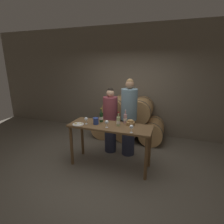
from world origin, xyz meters
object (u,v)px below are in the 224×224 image
tasting_table (110,132)px  person_left (110,120)px  bread_basket (131,123)px  wine_glass_far_left (86,119)px  wine_bottle_red (101,117)px  wine_glass_left (107,122)px  wine_glass_center (131,127)px  person_right (129,118)px  cheese_plate (78,124)px  blue_crock (96,121)px  wine_bottle_rose (125,119)px  wine_bottle_white (118,121)px

tasting_table → person_left: bearing=109.4°
bread_basket → wine_glass_far_left: wine_glass_far_left is taller
wine_bottle_red → wine_glass_left: size_ratio=2.06×
person_left → wine_glass_center: size_ratio=10.75×
person_right → cheese_plate: 1.18m
person_right → bread_basket: 0.46m
blue_crock → cheese_plate: bearing=-156.6°
wine_bottle_rose → blue_crock: 0.62m
blue_crock → wine_glass_center: size_ratio=0.91×
wine_glass_left → person_left: bearing=104.7°
tasting_table → bread_basket: bearing=23.9°
wine_bottle_red → wine_bottle_white: bearing=-15.6°
tasting_table → wine_bottle_red: wine_bottle_red is taller
person_right → wine_bottle_white: (-0.07, -0.58, 0.09)m
tasting_table → bread_basket: (0.39, 0.17, 0.19)m
person_left → wine_bottle_red: person_left is taller
cheese_plate → wine_glass_left: (0.62, 0.04, 0.10)m
tasting_table → wine_glass_left: wine_glass_left is taller
person_right → wine_bottle_rose: bearing=-88.0°
wine_bottle_rose → wine_glass_center: wine_bottle_rose is taller
tasting_table → wine_glass_center: size_ratio=11.47×
tasting_table → cheese_plate: 0.68m
wine_bottle_rose → blue_crock: bearing=-153.2°
cheese_plate → wine_bottle_red: bearing=40.1°
wine_bottle_white → cheese_plate: wine_bottle_white is taller
person_left → cheese_plate: person_left is taller
wine_glass_left → wine_bottle_red: bearing=129.8°
bread_basket → wine_bottle_white: bearing=-146.5°
person_right → wine_glass_left: 0.79m
wine_bottle_rose → cheese_plate: size_ratio=1.24×
wine_glass_left → wine_bottle_white: bearing=41.0°
bread_basket → wine_glass_far_left: size_ratio=1.21×
wine_bottle_red → wine_bottle_rose: (0.50, 0.10, -0.01)m
blue_crock → wine_glass_far_left: bearing=-164.4°
person_right → wine_glass_far_left: person_right is taller
wine_bottle_rose → cheese_plate: 0.99m
tasting_table → wine_glass_far_left: size_ratio=11.47×
person_left → person_right: bearing=-0.0°
person_right → wine_bottle_rose: size_ratio=6.27×
wine_bottle_red → wine_bottle_rose: 0.51m
wine_glass_far_left → wine_glass_center: same height
person_left → wine_glass_center: bearing=-49.6°
cheese_plate → wine_glass_far_left: size_ratio=1.57×
wine_glass_left → cheese_plate: bearing=-176.0°
wine_bottle_rose → wine_glass_center: 0.54m
cheese_plate → wine_glass_center: size_ratio=1.57×
bread_basket → tasting_table: bearing=-156.1°
tasting_table → person_right: person_right is taller
person_right → wine_bottle_rose: 0.37m
wine_glass_far_left → bread_basket: bearing=16.4°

